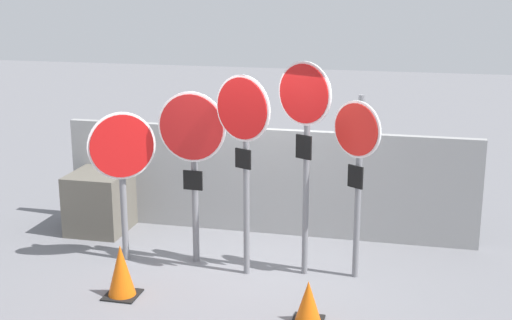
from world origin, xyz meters
The scene contains 10 objects.
ground_plane centered at (0.00, 0.00, 0.00)m, with size 40.00×40.00×0.00m, color slate.
fence_back centered at (0.00, 1.39, 0.77)m, with size 5.96×0.12×1.54m.
stop_sign_0 centered at (-1.54, -0.08, 1.38)m, with size 0.74×0.50×1.98m.
stop_sign_1 centered at (-0.65, 0.06, 1.57)m, with size 0.89×0.15×2.25m.
stop_sign_2 centered at (0.07, -0.16, 1.80)m, with size 0.74×0.36×2.51m.
stop_sign_3 centered at (0.78, 0.00, 1.92)m, with size 0.69×0.37×2.67m.
stop_sign_4 centered at (1.40, 0.05, 1.58)m, with size 0.59×0.39×2.28m.
traffic_cone_0 centered at (-1.17, -1.09, 0.31)m, with size 0.39×0.39×0.63m.
traffic_cone_1 centered at (1.05, -1.24, 0.23)m, with size 0.34×0.34×0.48m.
storage_crate centered at (-2.37, 0.94, 0.44)m, with size 0.79×0.93×0.87m.
Camera 1 is at (2.10, -8.18, 3.62)m, focal length 50.00 mm.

